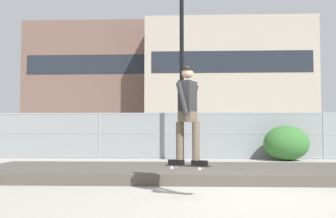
{
  "coord_description": "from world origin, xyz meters",
  "views": [
    {
      "loc": [
        -0.96,
        -6.9,
        1.17
      ],
      "look_at": [
        -1.49,
        4.74,
        1.77
      ],
      "focal_mm": 42.45,
      "sensor_mm": 36.0,
      "label": 1
    }
  ],
  "objects_px": {
    "skateboard": "(188,166)",
    "skater": "(188,109)",
    "parked_car_near": "(102,137)",
    "street_lamp": "(182,47)",
    "shrub_left": "(286,143)",
    "parked_car_mid": "(232,137)"
  },
  "relations": [
    {
      "from": "shrub_left",
      "to": "skater",
      "type": "bearing_deg",
      "value": -114.69
    },
    {
      "from": "skater",
      "to": "parked_car_near",
      "type": "height_order",
      "value": "skater"
    },
    {
      "from": "parked_car_mid",
      "to": "shrub_left",
      "type": "bearing_deg",
      "value": -62.47
    },
    {
      "from": "street_lamp",
      "to": "parked_car_mid",
      "type": "height_order",
      "value": "street_lamp"
    },
    {
      "from": "parked_car_mid",
      "to": "skateboard",
      "type": "bearing_deg",
      "value": -100.49
    },
    {
      "from": "skater",
      "to": "parked_car_mid",
      "type": "xyz_separation_m",
      "value": [
        2.1,
        11.34,
        -0.7
      ]
    },
    {
      "from": "street_lamp",
      "to": "shrub_left",
      "type": "xyz_separation_m",
      "value": [
        3.93,
        0.39,
        -3.61
      ]
    },
    {
      "from": "street_lamp",
      "to": "skateboard",
      "type": "bearing_deg",
      "value": -88.68
    },
    {
      "from": "skateboard",
      "to": "skater",
      "type": "relative_size",
      "value": 0.47
    },
    {
      "from": "street_lamp",
      "to": "shrub_left",
      "type": "relative_size",
      "value": 4.04
    },
    {
      "from": "shrub_left",
      "to": "street_lamp",
      "type": "bearing_deg",
      "value": -174.35
    },
    {
      "from": "skateboard",
      "to": "skater",
      "type": "height_order",
      "value": "skater"
    },
    {
      "from": "parked_car_near",
      "to": "shrub_left",
      "type": "distance_m",
      "value": 8.5
    },
    {
      "from": "parked_car_near",
      "to": "street_lamp",
      "type": "bearing_deg",
      "value": -45.13
    },
    {
      "from": "skater",
      "to": "parked_car_near",
      "type": "xyz_separation_m",
      "value": [
        -4.01,
        11.62,
        -0.7
      ]
    },
    {
      "from": "skateboard",
      "to": "shrub_left",
      "type": "relative_size",
      "value": 0.48
    },
    {
      "from": "street_lamp",
      "to": "parked_car_near",
      "type": "height_order",
      "value": "street_lamp"
    },
    {
      "from": "skateboard",
      "to": "street_lamp",
      "type": "relative_size",
      "value": 0.12
    },
    {
      "from": "skater",
      "to": "parked_car_mid",
      "type": "relative_size",
      "value": 0.39
    },
    {
      "from": "skateboard",
      "to": "shrub_left",
      "type": "distance_m",
      "value": 8.99
    },
    {
      "from": "street_lamp",
      "to": "parked_car_near",
      "type": "bearing_deg",
      "value": 134.87
    },
    {
      "from": "shrub_left",
      "to": "parked_car_near",
      "type": "bearing_deg",
      "value": 155.98
    }
  ]
}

